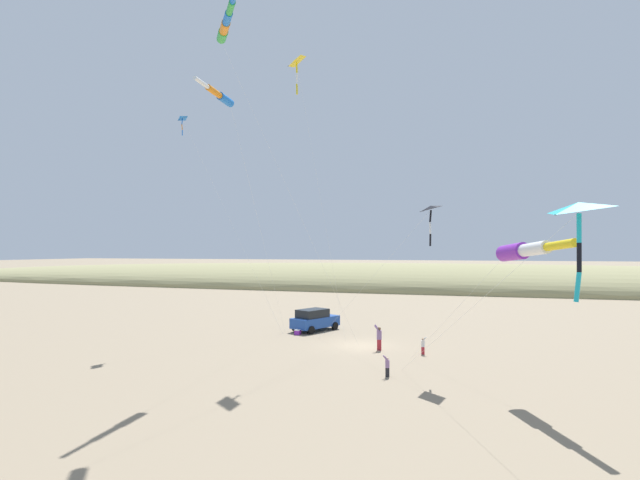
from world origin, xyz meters
name	(u,v)px	position (x,y,z in m)	size (l,w,h in m)	color
ground_plane	(360,346)	(0.00, 0.00, 0.00)	(600.00, 600.00, 0.00)	gray
dune_ridge_grassy	(425,288)	(-55.00, 0.00, 0.00)	(28.00, 240.00, 8.92)	#938E60
parked_car	(314,320)	(-5.08, -5.07, 0.95)	(4.68, 3.54, 1.85)	#1E479E
cooler_box	(298,332)	(-2.94, -5.80, 0.21)	(0.62, 0.42, 0.42)	purple
person_adult_flyer	(379,336)	(1.20, 1.56, 0.95)	(0.42, 0.53, 1.74)	#B72833
person_child_green_jacket	(387,365)	(7.96, 3.19, 0.63)	(0.39, 0.42, 1.17)	#232328
person_child_grey_jacket	(423,345)	(1.66, 4.54, 0.63)	(0.31, 0.38, 1.16)	#B72833
kite_delta_white_trailing	(430,209)	(5.84, 5.35, 9.18)	(8.35, 9.74, 9.50)	black
kite_delta_magenta_far_left	(578,210)	(18.67, 10.40, 7.97)	(13.54, 7.70, 8.32)	#1EB7C6
kite_windsock_long_streamer_right	(226,25)	(13.77, -3.48, 17.46)	(17.82, 4.88, 18.07)	green
kite_windsock_red_high_left	(220,96)	(9.45, -6.17, 15.67)	(16.16, 1.35, 15.92)	blue
kite_delta_checkered_midright	(296,62)	(3.50, -3.66, 19.57)	(5.69, 3.12, 20.06)	yellow
kite_windsock_teal_far_right	(524,250)	(9.81, 9.89, 6.82)	(9.83, 7.68, 7.30)	purple
kite_delta_orange_high_right	(183,120)	(0.86, -14.10, 17.12)	(4.38, 7.48, 17.49)	blue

